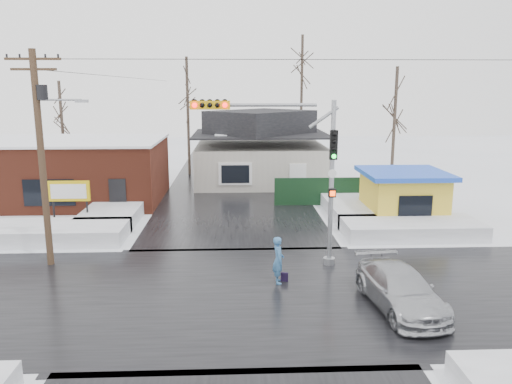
{
  "coord_description": "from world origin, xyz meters",
  "views": [
    {
      "loc": [
        -0.02,
        -17.27,
        7.51
      ],
      "look_at": [
        0.89,
        4.07,
        3.0
      ],
      "focal_mm": 35.0,
      "sensor_mm": 36.0,
      "label": 1
    }
  ],
  "objects_px": {
    "pedestrian": "(278,260)",
    "car": "(400,290)",
    "traffic_signal": "(295,161)",
    "marquee_sign": "(69,192)",
    "utility_pole": "(42,147)",
    "kiosk": "(403,196)"
  },
  "relations": [
    {
      "from": "pedestrian",
      "to": "car",
      "type": "distance_m",
      "value": 4.69
    },
    {
      "from": "traffic_signal",
      "to": "pedestrian",
      "type": "relative_size",
      "value": 3.77
    },
    {
      "from": "traffic_signal",
      "to": "marquee_sign",
      "type": "distance_m",
      "value": 13.42
    },
    {
      "from": "traffic_signal",
      "to": "utility_pole",
      "type": "height_order",
      "value": "utility_pole"
    },
    {
      "from": "pedestrian",
      "to": "kiosk",
      "type": "bearing_deg",
      "value": -43.42
    },
    {
      "from": "utility_pole",
      "to": "kiosk",
      "type": "relative_size",
      "value": 1.96
    },
    {
      "from": "utility_pole",
      "to": "kiosk",
      "type": "xyz_separation_m",
      "value": [
        17.43,
        6.49,
        -3.65
      ]
    },
    {
      "from": "marquee_sign",
      "to": "traffic_signal",
      "type": "bearing_deg",
      "value": -29.72
    },
    {
      "from": "car",
      "to": "kiosk",
      "type": "bearing_deg",
      "value": 64.65
    },
    {
      "from": "marquee_sign",
      "to": "kiosk",
      "type": "distance_m",
      "value": 18.51
    },
    {
      "from": "traffic_signal",
      "to": "kiosk",
      "type": "height_order",
      "value": "traffic_signal"
    },
    {
      "from": "utility_pole",
      "to": "car",
      "type": "relative_size",
      "value": 1.89
    },
    {
      "from": "traffic_signal",
      "to": "marquee_sign",
      "type": "relative_size",
      "value": 2.75
    },
    {
      "from": "utility_pole",
      "to": "kiosk",
      "type": "distance_m",
      "value": 18.95
    },
    {
      "from": "traffic_signal",
      "to": "car",
      "type": "distance_m",
      "value": 6.66
    },
    {
      "from": "utility_pole",
      "to": "marquee_sign",
      "type": "xyz_separation_m",
      "value": [
        -1.07,
        5.99,
        -3.19
      ]
    },
    {
      "from": "utility_pole",
      "to": "pedestrian",
      "type": "distance_m",
      "value": 10.72
    },
    {
      "from": "traffic_signal",
      "to": "marquee_sign",
      "type": "bearing_deg",
      "value": 150.28
    },
    {
      "from": "kiosk",
      "to": "pedestrian",
      "type": "bearing_deg",
      "value": -131.25
    },
    {
      "from": "pedestrian",
      "to": "car",
      "type": "bearing_deg",
      "value": -123.67
    },
    {
      "from": "marquee_sign",
      "to": "kiosk",
      "type": "relative_size",
      "value": 0.55
    },
    {
      "from": "marquee_sign",
      "to": "kiosk",
      "type": "height_order",
      "value": "kiosk"
    }
  ]
}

